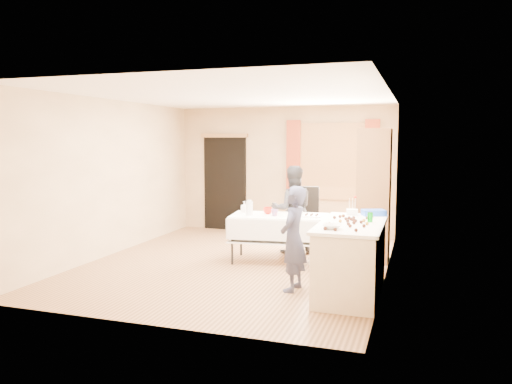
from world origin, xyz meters
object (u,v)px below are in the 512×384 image
(girl, at_px, (293,239))
(cabinet, at_px, (374,195))
(chair, at_px, (304,230))
(counter, at_px, (351,259))
(party_table, at_px, (280,234))
(woman, at_px, (292,210))

(girl, bearing_deg, cabinet, 162.78)
(chair, bearing_deg, counter, -63.81)
(counter, xyz_separation_m, chair, (-1.15, 2.43, -0.13))
(party_table, distance_m, girl, 1.54)
(counter, distance_m, chair, 2.69)
(counter, distance_m, woman, 2.39)
(counter, bearing_deg, girl, -173.96)
(cabinet, distance_m, counter, 1.98)
(counter, relative_size, chair, 1.51)
(party_table, relative_size, woman, 1.10)
(party_table, distance_m, woman, 0.74)
(party_table, height_order, woman, woman)
(girl, height_order, woman, woman)
(chair, relative_size, girl, 0.81)
(cabinet, bearing_deg, chair, 156.41)
(cabinet, xyz_separation_m, party_table, (-1.40, -0.55, -0.61))
(cabinet, xyz_separation_m, chair, (-1.25, 0.55, -0.73))
(chair, xyz_separation_m, girl, (0.42, -2.50, 0.35))
(party_table, bearing_deg, woman, 79.48)
(counter, bearing_deg, woman, 122.10)
(girl, bearing_deg, woman, -159.96)
(party_table, height_order, girl, girl)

